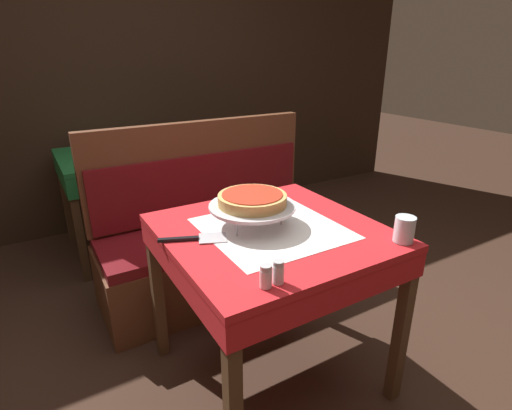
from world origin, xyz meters
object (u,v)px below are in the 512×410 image
Objects in this scene: booth_bench at (215,246)px; pepper_shaker at (278,272)px; pizza_pan_stand at (252,207)px; deep_dish_pizza at (252,199)px; pizza_server at (196,238)px; dining_table_rear at (118,167)px; water_glass_near at (404,229)px; salt_shaker at (266,276)px; condiment_caddy at (128,147)px; dining_table_front at (272,248)px.

booth_bench reaches higher than pepper_shaker.
pepper_shaker is (-0.31, -1.16, 0.50)m from booth_bench.
pizza_pan_stand is 0.46m from pepper_shaker.
deep_dish_pizza is 1.07× the size of pizza_server.
pizza_server is at bearing -91.86° from dining_table_rear.
salt_shaker is at bearing -179.97° from water_glass_near.
salt_shaker is at bearing -82.10° from pizza_server.
booth_bench reaches higher than condiment_caddy.
dining_table_front is at bearing 54.79° from salt_shaker.
condiment_caddy is at bearing -35.48° from dining_table_rear.
dining_table_front is 1.72m from dining_table_rear.
pizza_pan_stand is 1.37× the size of pizza_server.
deep_dish_pizza is (0.21, -1.63, 0.23)m from dining_table_rear.
condiment_caddy reaches higher than water_glass_near.
pepper_shaker is 2.00m from condiment_caddy.
dining_table_rear is 2.17× the size of pizza_pan_stand.
condiment_caddy is at bearing 108.34° from booth_bench.
deep_dish_pizza is at bearing 64.92° from salt_shaker.
dining_table_rear is 4.44× the size of condiment_caddy.
dining_table_rear is 10.07× the size of pepper_shaker.
salt_shaker is at bearing -115.08° from deep_dish_pizza.
dining_table_front is 11.07× the size of pepper_shaker.
dining_table_rear is at bearing 88.14° from pizza_server.
deep_dish_pizza is at bearing 134.60° from water_glass_near.
condiment_caddy is (-0.28, 0.84, 0.50)m from booth_bench.
pizza_pan_stand reaches higher than salt_shaker.
dining_table_rear is 1.66m from deep_dish_pizza.
pizza_pan_stand is (-0.05, 0.07, 0.17)m from dining_table_front.
booth_bench is 1.31m from salt_shaker.
dining_table_front is at bearing -53.13° from deep_dish_pizza.
condiment_caddy is (0.03, 2.00, -0.00)m from pepper_shaker.
dining_table_rear is 2.16m from water_glass_near.
pizza_server is (-0.41, -0.74, 0.47)m from booth_bench.
water_glass_near is (0.37, -0.36, 0.14)m from dining_table_front.
dining_table_front is 3.25× the size of pizza_server.
condiment_caddy reaches higher than pizza_server.
dining_table_rear is at bearing 111.77° from booth_bench.
condiment_caddy is at bearing 96.27° from dining_table_front.
condiment_caddy is at bearing 94.64° from deep_dish_pizza.
deep_dish_pizza is 3.64× the size of pepper_shaker.
deep_dish_pizza is at bearing 0.00° from pizza_pan_stand.
salt_shaker is at bearing -115.08° from pizza_pan_stand.
pizza_pan_stand is 3.59× the size of water_glass_near.
dining_table_rear is 2.06m from pepper_shaker.
pizza_server is 0.43m from salt_shaker.
deep_dish_pizza is at bearing -85.36° from condiment_caddy.
pizza_server is at bearing -119.06° from booth_bench.
pizza_pan_stand is 0.61m from water_glass_near.
water_glass_near is 1.29× the size of pepper_shaker.
dining_table_front is at bearing -96.97° from booth_bench.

